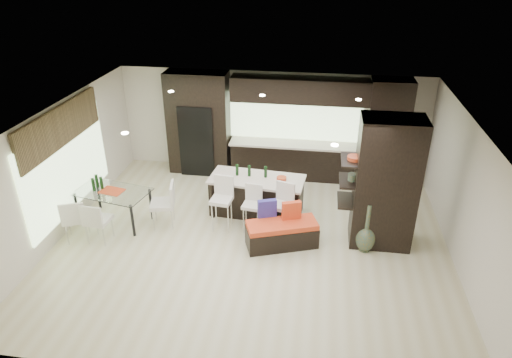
% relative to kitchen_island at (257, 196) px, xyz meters
% --- Properties ---
extents(ground, '(8.00, 8.00, 0.00)m').
position_rel_kitchen_island_xyz_m(ground, '(0.07, -1.16, -0.44)').
color(ground, beige).
rests_on(ground, ground).
extents(back_wall, '(8.00, 0.02, 2.70)m').
position_rel_kitchen_island_xyz_m(back_wall, '(0.07, 2.34, 0.91)').
color(back_wall, beige).
rests_on(back_wall, ground).
extents(left_wall, '(0.02, 7.00, 2.70)m').
position_rel_kitchen_island_xyz_m(left_wall, '(-3.93, -1.16, 0.91)').
color(left_wall, beige).
rests_on(left_wall, ground).
extents(right_wall, '(0.02, 7.00, 2.70)m').
position_rel_kitchen_island_xyz_m(right_wall, '(4.07, -1.16, 0.91)').
color(right_wall, beige).
rests_on(right_wall, ground).
extents(ceiling, '(8.00, 7.00, 0.02)m').
position_rel_kitchen_island_xyz_m(ceiling, '(0.07, -1.16, 2.26)').
color(ceiling, white).
rests_on(ceiling, ground).
extents(window_left, '(0.04, 3.20, 1.90)m').
position_rel_kitchen_island_xyz_m(window_left, '(-3.89, -0.96, 0.91)').
color(window_left, '#B2D199').
rests_on(window_left, left_wall).
extents(window_back, '(3.40, 0.04, 1.20)m').
position_rel_kitchen_island_xyz_m(window_back, '(0.67, 2.30, 1.11)').
color(window_back, '#B2D199').
rests_on(window_back, back_wall).
extents(stone_accent, '(0.08, 3.00, 0.80)m').
position_rel_kitchen_island_xyz_m(stone_accent, '(-3.86, -0.96, 1.81)').
color(stone_accent, brown).
rests_on(stone_accent, left_wall).
extents(ceiling_spots, '(4.00, 3.00, 0.02)m').
position_rel_kitchen_island_xyz_m(ceiling_spots, '(0.07, -0.91, 2.24)').
color(ceiling_spots, white).
rests_on(ceiling_spots, ceiling).
extents(back_cabinetry, '(6.80, 0.68, 2.70)m').
position_rel_kitchen_island_xyz_m(back_cabinetry, '(0.57, 2.01, 0.91)').
color(back_cabinetry, black).
rests_on(back_cabinetry, ground).
extents(refrigerator, '(0.90, 0.68, 1.90)m').
position_rel_kitchen_island_xyz_m(refrigerator, '(-1.83, 1.96, 0.51)').
color(refrigerator, black).
rests_on(refrigerator, ground).
extents(partition_column, '(1.20, 0.80, 2.70)m').
position_rel_kitchen_island_xyz_m(partition_column, '(2.67, -0.76, 0.91)').
color(partition_column, black).
rests_on(partition_column, ground).
extents(kitchen_island, '(2.17, 1.08, 0.87)m').
position_rel_kitchen_island_xyz_m(kitchen_island, '(0.00, 0.00, 0.00)').
color(kitchen_island, black).
rests_on(kitchen_island, ground).
extents(stool_left, '(0.47, 0.47, 0.96)m').
position_rel_kitchen_island_xyz_m(stool_left, '(-0.64, -0.76, 0.04)').
color(stool_left, silver).
rests_on(stool_left, ground).
extents(stool_mid, '(0.41, 0.41, 0.84)m').
position_rel_kitchen_island_xyz_m(stool_mid, '(0.00, -0.74, -0.02)').
color(stool_mid, silver).
rests_on(stool_mid, ground).
extents(stool_right, '(0.50, 0.50, 0.91)m').
position_rel_kitchen_island_xyz_m(stool_right, '(0.64, -0.75, 0.02)').
color(stool_right, silver).
rests_on(stool_right, ground).
extents(bench, '(1.53, 1.00, 0.55)m').
position_rel_kitchen_island_xyz_m(bench, '(0.69, -1.23, -0.16)').
color(bench, black).
rests_on(bench, ground).
extents(floor_vase, '(0.45, 0.45, 1.06)m').
position_rel_kitchen_island_xyz_m(floor_vase, '(2.37, -1.14, 0.09)').
color(floor_vase, '#424F38').
rests_on(floor_vase, ground).
extents(dining_table, '(1.71, 1.18, 0.76)m').
position_rel_kitchen_island_xyz_m(dining_table, '(-3.05, -0.84, -0.06)').
color(dining_table, white).
rests_on(dining_table, ground).
extents(chair_near, '(0.50, 0.50, 0.86)m').
position_rel_kitchen_island_xyz_m(chair_near, '(-3.05, -1.59, -0.01)').
color(chair_near, silver).
rests_on(chair_near, ground).
extents(chair_far, '(0.62, 0.62, 0.89)m').
position_rel_kitchen_island_xyz_m(chair_far, '(-3.54, -1.60, 0.01)').
color(chair_far, silver).
rests_on(chair_far, ground).
extents(chair_end, '(0.60, 0.60, 0.93)m').
position_rel_kitchen_island_xyz_m(chair_end, '(-1.93, -0.84, 0.03)').
color(chair_end, silver).
rests_on(chair_end, ground).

